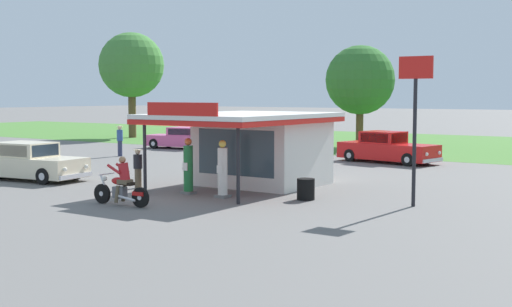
% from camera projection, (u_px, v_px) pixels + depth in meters
% --- Properties ---
extents(ground_plane, '(300.00, 300.00, 0.00)m').
position_uv_depth(ground_plane, '(166.00, 198.00, 23.38)').
color(ground_plane, slate).
extents(grass_verge_strip, '(120.00, 24.00, 0.01)m').
position_uv_depth(grass_verge_strip, '(451.00, 145.00, 48.11)').
color(grass_verge_strip, '#477A33').
rests_on(grass_verge_strip, ground).
extents(service_station_kiosk, '(4.99, 7.04, 3.28)m').
position_uv_depth(service_station_kiosk, '(258.00, 144.00, 26.54)').
color(service_station_kiosk, silver).
rests_on(service_station_kiosk, ground).
extents(gas_pump_nearside, '(0.44, 0.44, 2.00)m').
position_uv_depth(gas_pump_nearside, '(188.00, 168.00, 24.28)').
color(gas_pump_nearside, slate).
rests_on(gas_pump_nearside, ground).
extents(gas_pump_offside, '(0.44, 0.44, 1.99)m').
position_uv_depth(gas_pump_offside, '(223.00, 171.00, 23.43)').
color(gas_pump_offside, slate).
rests_on(gas_pump_offside, ground).
extents(motorcycle_with_rider, '(2.27, 0.70, 1.58)m').
position_uv_depth(motorcycle_with_rider, '(122.00, 185.00, 21.74)').
color(motorcycle_with_rider, black).
rests_on(motorcycle_with_rider, ground).
extents(featured_classic_sedan, '(5.43, 2.51, 1.56)m').
position_uv_depth(featured_classic_sedan, '(28.00, 163.00, 28.41)').
color(featured_classic_sedan, beige).
rests_on(featured_classic_sedan, ground).
extents(parked_car_back_row_centre, '(5.27, 2.45, 1.41)m').
position_uv_depth(parked_car_back_row_centre, '(183.00, 139.00, 44.81)').
color(parked_car_back_row_centre, '#E55993').
rests_on(parked_car_back_row_centre, ground).
extents(parked_car_back_row_right, '(5.38, 2.42, 1.52)m').
position_uv_depth(parked_car_back_row_right, '(289.00, 141.00, 41.86)').
color(parked_car_back_row_right, gold).
rests_on(parked_car_back_row_right, ground).
extents(parked_car_back_row_far_left, '(5.62, 2.79, 1.62)m').
position_uv_depth(parked_car_back_row_far_left, '(387.00, 149.00, 35.62)').
color(parked_car_back_row_far_left, red).
rests_on(parked_car_back_row_far_left, ground).
extents(bystander_standing_back_lot, '(0.39, 0.39, 1.76)m').
position_uv_depth(bystander_standing_back_lot, '(120.00, 140.00, 39.29)').
color(bystander_standing_back_lot, '#2D3351').
rests_on(bystander_standing_back_lot, ground).
extents(bystander_leaning_by_kiosk, '(0.34, 0.34, 1.48)m').
position_uv_depth(bystander_leaning_by_kiosk, '(138.00, 168.00, 25.81)').
color(bystander_leaning_by_kiosk, brown).
rests_on(bystander_leaning_by_kiosk, ground).
extents(tree_oak_far_left, '(5.34, 5.34, 8.65)m').
position_uv_depth(tree_oak_far_left, '(133.00, 67.00, 56.08)').
color(tree_oak_far_left, brown).
rests_on(tree_oak_far_left, ground).
extents(tree_oak_right, '(4.72, 4.72, 6.91)m').
position_uv_depth(tree_oak_right, '(360.00, 80.00, 46.56)').
color(tree_oak_right, brown).
rests_on(tree_oak_right, ground).
extents(roadside_pole_sign, '(1.10, 0.12, 4.73)m').
position_uv_depth(roadside_pole_sign, '(415.00, 104.00, 21.37)').
color(roadside_pole_sign, black).
rests_on(roadside_pole_sign, ground).
extents(spare_tire_stack, '(0.60, 0.60, 0.72)m').
position_uv_depth(spare_tire_stack, '(306.00, 189.00, 22.97)').
color(spare_tire_stack, black).
rests_on(spare_tire_stack, ground).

